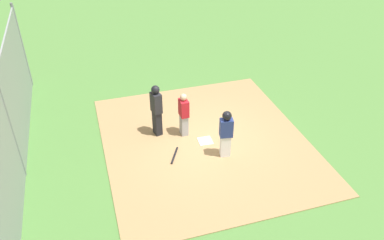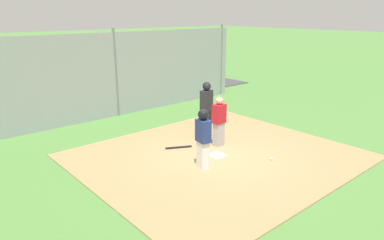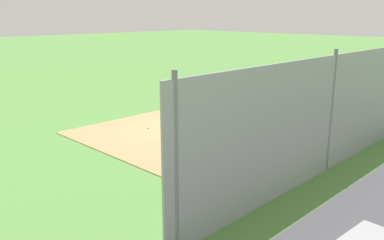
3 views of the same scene
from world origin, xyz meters
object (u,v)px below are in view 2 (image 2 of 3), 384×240
at_px(catcher, 219,121).
at_px(umpire, 206,108).
at_px(baseball_bat, 179,147).
at_px(parked_car_silver, 178,73).
at_px(runner, 203,136).
at_px(home_plate, 217,155).
at_px(baseball, 271,159).

height_order(catcher, umpire, umpire).
relative_size(baseball_bat, parked_car_silver, 0.18).
distance_m(catcher, baseball_bat, 1.43).
bearing_deg(parked_car_silver, runner, -122.38).
relative_size(runner, baseball_bat, 2.00).
xyz_separation_m(home_plate, runner, (0.86, 0.35, 0.88)).
bearing_deg(baseball, catcher, -80.04).
bearing_deg(baseball, runner, -25.94).
height_order(baseball_bat, parked_car_silver, parked_car_silver).
distance_m(umpire, baseball, 2.73).
bearing_deg(catcher, baseball, 7.59).
xyz_separation_m(catcher, parked_car_silver, (-5.29, -8.51, -0.19)).
distance_m(runner, baseball_bat, 1.77).
bearing_deg(home_plate, baseball_bat, -68.15).
bearing_deg(catcher, runner, -61.00).
relative_size(catcher, baseball_bat, 1.91).
height_order(catcher, runner, runner).
relative_size(home_plate, baseball, 5.95).
bearing_deg(baseball, umpire, -89.10).
distance_m(catcher, baseball, 1.92).
height_order(home_plate, parked_car_silver, parked_car_silver).
bearing_deg(catcher, parked_car_silver, 145.79).
bearing_deg(runner, baseball_bat, 85.10).
distance_m(runner, parked_car_silver, 11.57).
relative_size(umpire, runner, 1.14).
height_order(catcher, baseball, catcher).
xyz_separation_m(baseball_bat, baseball, (-1.37, 2.35, 0.01)).
xyz_separation_m(umpire, runner, (1.72, 1.72, -0.06)).
bearing_deg(catcher, home_plate, -50.41).
distance_m(home_plate, catcher, 1.11).
bearing_deg(baseball_bat, catcher, 177.97).
xyz_separation_m(runner, baseball_bat, (-0.40, -1.50, -0.86)).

